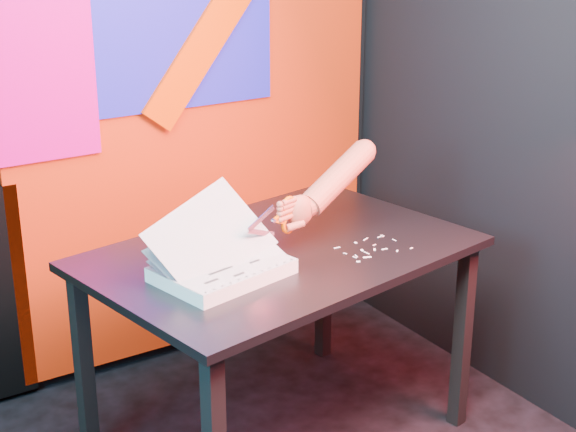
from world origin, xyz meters
TOP-DOWN VIEW (x-y plane):
  - room at (0.00, 0.00)m, footprint 3.01×3.01m
  - backdrop at (0.06, 1.46)m, footprint 2.88×0.05m
  - work_table at (0.54, 0.67)m, footprint 1.38×1.04m
  - printout_stack at (0.27, 0.58)m, footprint 0.46×0.36m
  - scissors at (0.53, 0.62)m, footprint 0.22×0.07m
  - hand_forearm at (0.76, 0.69)m, footprint 0.47×0.18m
  - paper_clippings at (0.80, 0.52)m, footprint 0.23×0.16m

SIDE VIEW (x-z plane):
  - work_table at x=0.54m, z-range 0.29..1.04m
  - paper_clippings at x=0.80m, z-range 0.75..0.75m
  - printout_stack at x=0.27m, z-range 0.63..0.92m
  - scissors at x=0.53m, z-range 0.82..0.95m
  - hand_forearm at x=0.76m, z-range 0.83..1.05m
  - backdrop at x=0.06m, z-range -0.08..2.00m
  - room at x=0.00m, z-range 0.00..2.71m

